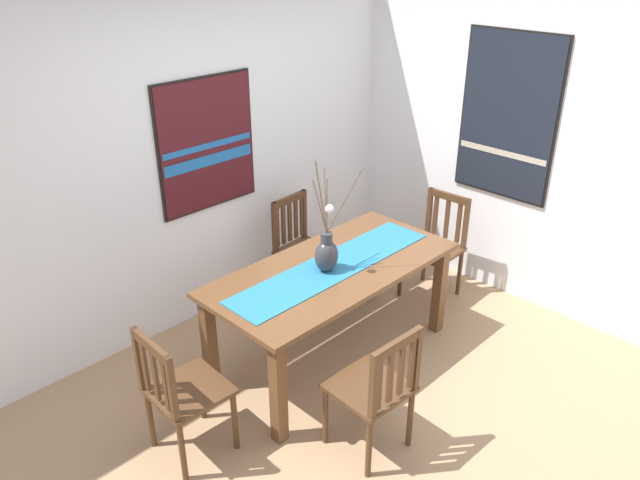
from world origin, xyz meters
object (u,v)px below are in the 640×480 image
at_px(chair_1, 302,246).
at_px(painting_on_side_wall, 508,117).
at_px(centerpiece_vase, 327,252).
at_px(chair_3, 436,245).
at_px(painting_on_back_wall, 206,144).
at_px(chair_2, 181,391).
at_px(chair_0, 376,388).
at_px(dining_table, 333,281).

xyz_separation_m(chair_1, painting_on_side_wall, (1.28, -1.04, 1.05)).
relative_size(centerpiece_vase, chair_1, 0.87).
bearing_deg(chair_3, painting_on_side_wall, -29.17).
bearing_deg(painting_on_back_wall, chair_2, -133.72).
height_order(chair_1, chair_3, chair_3).
bearing_deg(painting_on_side_wall, chair_3, 150.83).
height_order(centerpiece_vase, chair_0, centerpiece_vase).
bearing_deg(chair_3, chair_2, -179.34).
xyz_separation_m(chair_2, painting_on_side_wall, (3.02, -0.23, 1.06)).
relative_size(centerpiece_vase, painting_on_side_wall, 0.59).
bearing_deg(chair_0, chair_3, 24.96).
relative_size(chair_0, chair_2, 1.00).
relative_size(chair_2, painting_on_back_wall, 0.87).
distance_m(dining_table, chair_0, 0.96).
height_order(dining_table, centerpiece_vase, centerpiece_vase).
height_order(chair_0, painting_on_side_wall, painting_on_side_wall).
bearing_deg(centerpiece_vase, chair_3, 0.67).
relative_size(centerpiece_vase, chair_3, 0.86).
distance_m(centerpiece_vase, chair_3, 1.42).
distance_m(dining_table, chair_2, 1.30).
bearing_deg(painting_on_back_wall, dining_table, -82.58).
height_order(centerpiece_vase, chair_3, centerpiece_vase).
relative_size(dining_table, chair_2, 2.08).
height_order(centerpiece_vase, chair_1, centerpiece_vase).
height_order(chair_0, chair_1, chair_1).
bearing_deg(chair_1, centerpiece_vase, -123.25).
relative_size(dining_table, painting_on_back_wall, 1.81).
xyz_separation_m(chair_0, painting_on_side_wall, (2.21, 0.56, 1.06)).
bearing_deg(centerpiece_vase, chair_2, -179.35).
bearing_deg(chair_2, chair_0, -44.25).
relative_size(chair_2, chair_3, 0.98).
height_order(chair_2, painting_on_side_wall, painting_on_side_wall).
xyz_separation_m(painting_on_back_wall, painting_on_side_wall, (1.88, -1.41, 0.12)).
bearing_deg(chair_2, painting_on_side_wall, -4.27).
bearing_deg(chair_3, centerpiece_vase, -179.33).
xyz_separation_m(centerpiece_vase, chair_1, (0.52, 0.80, -0.43)).
bearing_deg(chair_1, dining_table, -119.72).
height_order(dining_table, chair_1, chair_1).
bearing_deg(chair_1, chair_3, -43.56).
xyz_separation_m(dining_table, painting_on_back_wall, (-0.15, 1.17, 0.76)).
distance_m(dining_table, centerpiece_vase, 0.27).
height_order(chair_0, chair_2, same).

